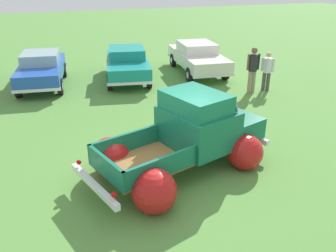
{
  "coord_description": "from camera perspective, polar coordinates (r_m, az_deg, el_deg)",
  "views": [
    {
      "loc": [
        -2.77,
        -7.01,
        4.55
      ],
      "look_at": [
        0.0,
        0.66,
        0.93
      ],
      "focal_mm": 37.33,
      "sensor_mm": 36.0,
      "label": 1
    }
  ],
  "objects": [
    {
      "name": "show_car_2",
      "position": [
        16.11,
        -6.68,
        10.24
      ],
      "size": [
        2.6,
        4.56,
        1.43
      ],
      "rotation": [
        0.0,
        0.0,
        -1.76
      ],
      "color": "black",
      "rests_on": "ground"
    },
    {
      "name": "show_car_1",
      "position": [
        16.0,
        -19.94,
        8.87
      ],
      "size": [
        2.31,
        4.38,
        1.43
      ],
      "rotation": [
        0.0,
        0.0,
        -1.71
      ],
      "color": "black",
      "rests_on": "ground"
    },
    {
      "name": "ground_plane",
      "position": [
        8.8,
        1.47,
        -7.21
      ],
      "size": [
        80.0,
        80.0,
        0.0
      ],
      "primitive_type": "plane",
      "color": "#548C3D"
    },
    {
      "name": "show_car_3",
      "position": [
        17.27,
        4.83,
        11.25
      ],
      "size": [
        2.35,
        4.79,
        1.43
      ],
      "rotation": [
        0.0,
        0.0,
        -1.68
      ],
      "color": "black",
      "rests_on": "ground"
    },
    {
      "name": "spectator_0",
      "position": [
        14.95,
        15.9,
        8.9
      ],
      "size": [
        0.48,
        0.48,
        1.6
      ],
      "rotation": [
        0.0,
        0.0,
        0.87
      ],
      "color": "#4C4742",
      "rests_on": "ground"
    },
    {
      "name": "spectator_1",
      "position": [
        14.54,
        13.7,
        9.36
      ],
      "size": [
        0.54,
        0.39,
        1.84
      ],
      "rotation": [
        0.0,
        0.0,
        1.42
      ],
      "color": "gray",
      "rests_on": "ground"
    },
    {
      "name": "vintage_pickup_truck",
      "position": [
        8.66,
        3.52,
        -2.1
      ],
      "size": [
        4.98,
        3.77,
        1.96
      ],
      "rotation": [
        0.0,
        0.0,
        0.31
      ],
      "color": "black",
      "rests_on": "ground"
    }
  ]
}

